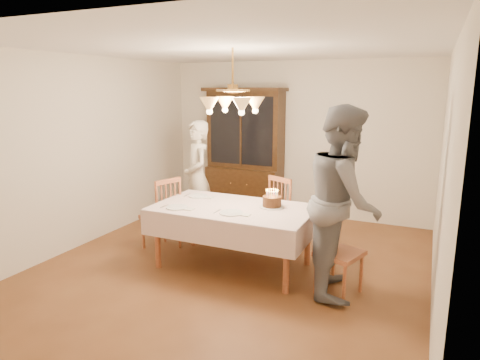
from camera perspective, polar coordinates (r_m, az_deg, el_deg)
The scene contains 14 objects.
ground at distance 5.41m, azimuth -0.89°, elevation -11.34°, with size 5.00×5.00×0.00m, color brown.
room_shell at distance 4.99m, azimuth -0.95°, elevation 5.52°, with size 5.00×5.00×5.00m.
dining_table at distance 5.18m, azimuth -0.91°, elevation -4.40°, with size 1.90×1.10×0.76m.
china_hutch at distance 7.44m, azimuth 0.68°, elevation 3.57°, with size 1.38×0.54×2.16m.
chair_far_side at distance 5.95m, azimuth 6.42°, elevation -4.66°, with size 0.57×0.56×1.00m.
chair_left_end at distance 5.91m, azimuth -10.46°, elevation -4.79°, with size 0.54×0.55×1.00m.
chair_right_end at distance 4.71m, azimuth 12.99°, elevation -9.53°, with size 0.54×0.55×1.00m.
elderly_woman at distance 6.41m, azimuth -5.69°, elevation 0.34°, with size 0.62×0.41×1.70m, color beige.
adult_in_grey at distance 4.61m, azimuth 13.64°, elevation -2.72°, with size 0.97×0.76×2.01m, color slate.
birthday_cake at distance 5.13m, azimuth 4.28°, elevation -2.96°, with size 0.30×0.30×0.22m.
place_setting_near_left at distance 5.16m, azimuth -8.33°, elevation -3.64°, with size 0.40×0.25×0.02m.
place_setting_near_right at distance 4.89m, azimuth -1.06°, elevation -4.41°, with size 0.42×0.27×0.02m.
place_setting_far_left at distance 5.65m, azimuth -5.49°, elevation -2.15°, with size 0.40×0.25×0.02m.
chandelier at distance 4.96m, azimuth -0.97°, elevation 10.06°, with size 0.62×0.62×0.73m.
Camera 1 is at (2.12, -4.48, 2.17)m, focal length 32.00 mm.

